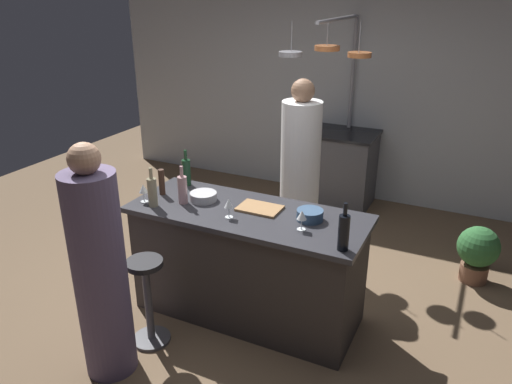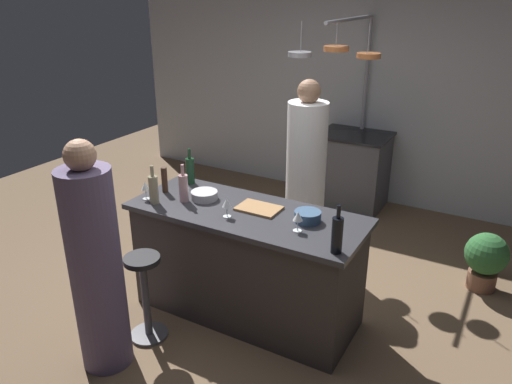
{
  "view_description": "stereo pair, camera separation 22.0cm",
  "coord_description": "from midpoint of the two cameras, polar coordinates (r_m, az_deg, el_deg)",
  "views": [
    {
      "loc": [
        1.51,
        -2.96,
        2.44
      ],
      "look_at": [
        0.0,
        0.15,
        1.0
      ],
      "focal_mm": 34.62,
      "sensor_mm": 36.0,
      "label": 1
    },
    {
      "loc": [
        1.7,
        -2.86,
        2.44
      ],
      "look_at": [
        0.0,
        0.15,
        1.0
      ],
      "focal_mm": 34.62,
      "sensor_mm": 36.0,
      "label": 2
    }
  ],
  "objects": [
    {
      "name": "ground_plane",
      "position": [
        4.12,
        -2.51,
        -13.7
      ],
      "size": [
        9.0,
        9.0,
        0.0
      ],
      "primitive_type": "plane",
      "color": "brown"
    },
    {
      "name": "back_wall",
      "position": [
        6.09,
        10.3,
        11.44
      ],
      "size": [
        6.4,
        0.16,
        2.6
      ],
      "primitive_type": "cube",
      "color": "#B2B7BC",
      "rests_on": "ground_plane"
    },
    {
      "name": "kitchen_island",
      "position": [
        3.87,
        -2.62,
        -8.29
      ],
      "size": [
        1.8,
        0.72,
        0.9
      ],
      "color": "#332D2B",
      "rests_on": "ground_plane"
    },
    {
      "name": "stove_range",
      "position": [
        5.94,
        8.65,
        2.71
      ],
      "size": [
        0.8,
        0.64,
        0.89
      ],
      "color": "#47474C",
      "rests_on": "ground_plane"
    },
    {
      "name": "chef",
      "position": [
        4.58,
        3.71,
        1.5
      ],
      "size": [
        0.36,
        0.36,
        1.72
      ],
      "color": "white",
      "rests_on": "ground_plane"
    },
    {
      "name": "bar_stool_left",
      "position": [
        3.73,
        -14.09,
        -11.78
      ],
      "size": [
        0.28,
        0.28,
        0.68
      ],
      "color": "#4C4C51",
      "rests_on": "ground_plane"
    },
    {
      "name": "guest_left",
      "position": [
        3.37,
        -19.39,
        -8.86
      ],
      "size": [
        0.34,
        0.34,
        1.62
      ],
      "color": "#594C6B",
      "rests_on": "ground_plane"
    },
    {
      "name": "overhead_pot_rack",
      "position": [
        5.21,
        8.02,
        13.73
      ],
      "size": [
        0.87,
        1.33,
        2.17
      ],
      "color": "gray",
      "rests_on": "ground_plane"
    },
    {
      "name": "potted_plant",
      "position": [
        4.73,
        23.03,
        -6.3
      ],
      "size": [
        0.36,
        0.36,
        0.52
      ],
      "color": "brown",
      "rests_on": "ground_plane"
    },
    {
      "name": "cutting_board",
      "position": [
        3.69,
        -1.28,
        -1.91
      ],
      "size": [
        0.32,
        0.22,
        0.02
      ],
      "primitive_type": "cube",
      "color": "#997047",
      "rests_on": "kitchen_island"
    },
    {
      "name": "pepper_mill",
      "position": [
        4.02,
        -12.37,
        1.14
      ],
      "size": [
        0.05,
        0.05,
        0.21
      ],
      "primitive_type": "cylinder",
      "color": "#382319",
      "rests_on": "kitchen_island"
    },
    {
      "name": "wine_bottle_dark",
      "position": [
        3.12,
        8.11,
        -4.61
      ],
      "size": [
        0.07,
        0.07,
        0.32
      ],
      "color": "black",
      "rests_on": "kitchen_island"
    },
    {
      "name": "wine_bottle_white",
      "position": [
        3.81,
        -13.52,
        0.03
      ],
      "size": [
        0.07,
        0.07,
        0.31
      ],
      "color": "gray",
      "rests_on": "kitchen_island"
    },
    {
      "name": "wine_bottle_green",
      "position": [
        4.17,
        -9.56,
        2.32
      ],
      "size": [
        0.07,
        0.07,
        0.31
      ],
      "color": "#193D23",
      "rests_on": "kitchen_island"
    },
    {
      "name": "wine_bottle_rose",
      "position": [
        3.82,
        -10.12,
        0.32
      ],
      "size": [
        0.07,
        0.07,
        0.3
      ],
      "color": "#B78C8E",
      "rests_on": "kitchen_island"
    },
    {
      "name": "wine_glass_near_right_guest",
      "position": [
        3.9,
        -14.47,
        0.27
      ],
      "size": [
        0.07,
        0.07,
        0.15
      ],
      "color": "silver",
      "rests_on": "kitchen_island"
    },
    {
      "name": "wine_glass_by_chef",
      "position": [
        3.53,
        -4.95,
        -1.45
      ],
      "size": [
        0.07,
        0.07,
        0.15
      ],
      "color": "silver",
      "rests_on": "kitchen_island"
    },
    {
      "name": "wine_glass_near_left_guest",
      "position": [
        3.35,
        3.44,
        -2.81
      ],
      "size": [
        0.07,
        0.07,
        0.15
      ],
      "color": "silver",
      "rests_on": "kitchen_island"
    },
    {
      "name": "mixing_bowl_steel",
      "position": [
        3.87,
        -7.73,
        -0.54
      ],
      "size": [
        0.21,
        0.21,
        0.06
      ],
      "primitive_type": "cylinder",
      "color": "#B7B7BC",
      "rests_on": "kitchen_island"
    },
    {
      "name": "mixing_bowl_blue",
      "position": [
        3.52,
        4.47,
        -2.69
      ],
      "size": [
        0.19,
        0.19,
        0.08
      ],
      "primitive_type": "cylinder",
      "color": "#334C6B",
      "rests_on": "kitchen_island"
    }
  ]
}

